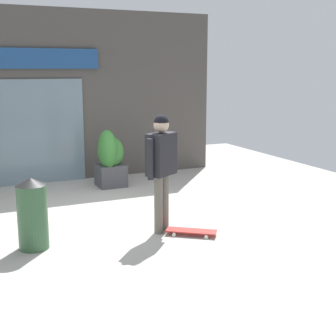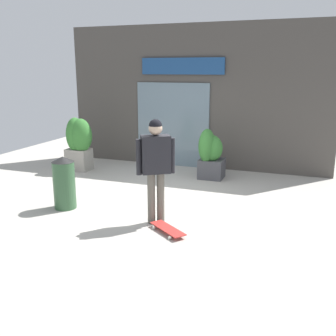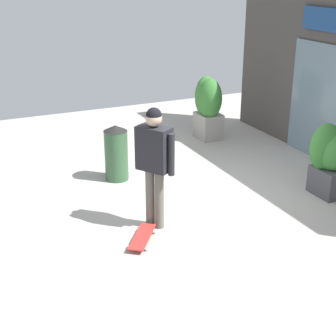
{
  "view_description": "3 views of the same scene",
  "coord_description": "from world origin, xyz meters",
  "px_view_note": "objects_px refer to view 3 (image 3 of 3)",
  "views": [
    {
      "loc": [
        -2.28,
        -7.6,
        2.44
      ],
      "look_at": [
        0.71,
        -1.02,
        0.94
      ],
      "focal_mm": 52.03,
      "sensor_mm": 36.0,
      "label": 1
    },
    {
      "loc": [
        2.89,
        -6.97,
        2.55
      ],
      "look_at": [
        0.71,
        -1.02,
        0.94
      ],
      "focal_mm": 41.85,
      "sensor_mm": 36.0,
      "label": 2
    },
    {
      "loc": [
        6.59,
        -3.74,
        3.54
      ],
      "look_at": [
        0.71,
        -1.02,
        0.94
      ],
      "focal_mm": 54.35,
      "sensor_mm": 36.0,
      "label": 3
    }
  ],
  "objects_px": {
    "skateboarder": "(154,155)",
    "planter_box_right": "(208,105)",
    "skateboard": "(142,237)",
    "trash_bin": "(116,153)",
    "planter_box_left": "(330,159)"
  },
  "relations": [
    {
      "from": "planter_box_right",
      "to": "skateboarder",
      "type": "bearing_deg",
      "value": -39.54
    },
    {
      "from": "skateboarder",
      "to": "trash_bin",
      "type": "relative_size",
      "value": 1.78
    },
    {
      "from": "planter_box_right",
      "to": "trash_bin",
      "type": "relative_size",
      "value": 1.38
    },
    {
      "from": "planter_box_left",
      "to": "trash_bin",
      "type": "distance_m",
      "value": 3.58
    },
    {
      "from": "skateboard",
      "to": "planter_box_left",
      "type": "bearing_deg",
      "value": 129.66
    },
    {
      "from": "skateboard",
      "to": "trash_bin",
      "type": "relative_size",
      "value": 0.73
    },
    {
      "from": "skateboarder",
      "to": "planter_box_left",
      "type": "height_order",
      "value": "skateboarder"
    },
    {
      "from": "planter_box_right",
      "to": "trash_bin",
      "type": "bearing_deg",
      "value": -62.96
    },
    {
      "from": "skateboarder",
      "to": "skateboard",
      "type": "height_order",
      "value": "skateboarder"
    },
    {
      "from": "skateboarder",
      "to": "planter_box_right",
      "type": "bearing_deg",
      "value": -162.01
    },
    {
      "from": "trash_bin",
      "to": "skateboard",
      "type": "bearing_deg",
      "value": -10.7
    },
    {
      "from": "planter_box_left",
      "to": "planter_box_right",
      "type": "relative_size",
      "value": 0.88
    },
    {
      "from": "planter_box_left",
      "to": "trash_bin",
      "type": "relative_size",
      "value": 1.21
    },
    {
      "from": "skateboard",
      "to": "trash_bin",
      "type": "xyz_separation_m",
      "value": [
        -2.21,
        0.42,
        0.44
      ]
    },
    {
      "from": "planter_box_left",
      "to": "skateboarder",
      "type": "bearing_deg",
      "value": -93.01
    }
  ]
}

